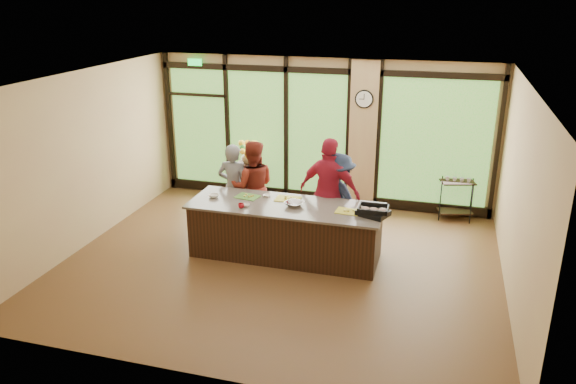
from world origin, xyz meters
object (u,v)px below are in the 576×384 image
Objects in this scene: cook_right at (338,198)px; bar_cart at (456,194)px; flower_stand at (248,183)px; roasting_pan at (373,213)px; cook_left at (234,188)px; island_base at (285,231)px.

cook_right reaches higher than bar_cart.
cook_right is 1.89× the size of flower_stand.
roasting_pan is at bearing -52.68° from flower_stand.
flower_stand is (-2.17, 1.42, -0.38)m from cook_right.
roasting_pan is at bearing 162.01° from cook_left.
bar_cart is (2.03, 1.63, -0.29)m from cook_right.
cook_right is 2.62m from bar_cart.
cook_right is 2.62m from flower_stand.
bar_cart is at bearing 41.77° from island_base.
cook_left reaches higher than cook_right.
cook_left is 1.93m from cook_right.
bar_cart is (2.74, 2.45, 0.08)m from island_base.
flower_stand is (-2.90, 2.31, -0.53)m from roasting_pan.
island_base reaches higher than flower_stand.
cook_left is 4.30m from bar_cart.
cook_right is at bearing 48.82° from island_base.
island_base is 1.15m from cook_right.
flower_stand is (-0.24, 1.45, -0.40)m from cook_left.
cook_right is at bearing 150.58° from roasting_pan.
cook_right is at bearing -179.24° from cook_left.
bar_cart is at bearing -116.21° from cook_right.
island_base is 3.68m from bar_cart.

